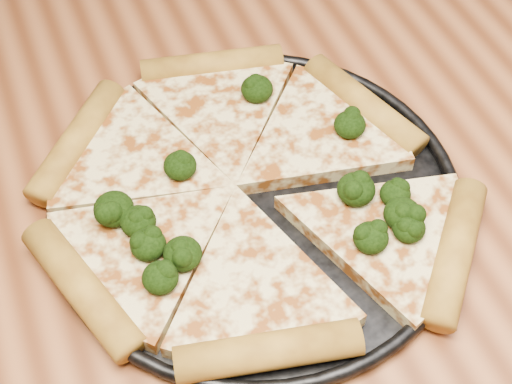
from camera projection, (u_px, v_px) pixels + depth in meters
name	position (u px, v px, depth m)	size (l,w,h in m)	color
dining_table	(276.00, 229.00, 0.71)	(1.20, 0.90, 0.75)	brown
pizza_pan	(256.00, 198.00, 0.61)	(0.34, 0.34, 0.02)	black
pizza	(242.00, 189.00, 0.60)	(0.36, 0.35, 0.03)	#E0CA89
broccoli_florets	(261.00, 200.00, 0.58)	(0.24, 0.21, 0.02)	black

